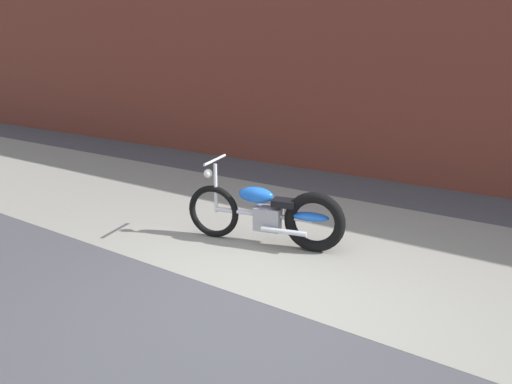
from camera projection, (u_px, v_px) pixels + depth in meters
ground_plane at (260, 302)px, 4.36m from camera, size 80.00×80.00×0.00m
sidewalk_slab at (337, 242)px, 5.76m from camera, size 36.00×3.50×0.01m
brick_building_wall at (429, 40)px, 7.80m from camera, size 36.00×0.50×4.93m
motorcycle_blue at (274, 215)px, 5.54m from camera, size 1.97×0.73×1.03m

